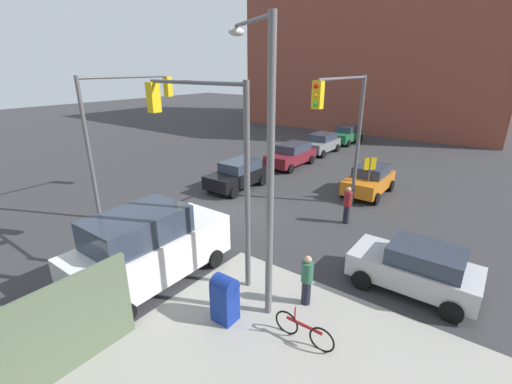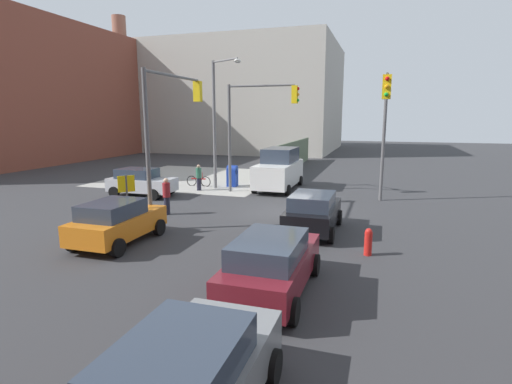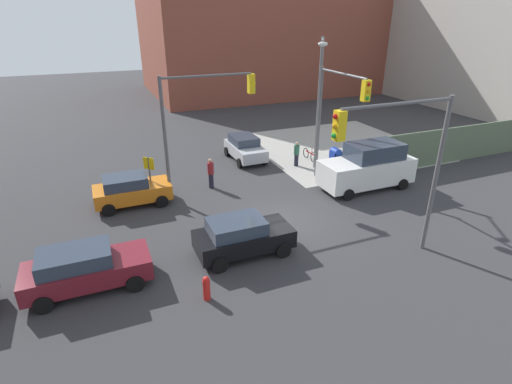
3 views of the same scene
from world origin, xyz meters
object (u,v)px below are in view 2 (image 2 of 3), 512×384
smokestack (123,85)px  traffic_signal_ne_corner (255,117)px  traffic_signal_nw_corner (170,117)px  traffic_signal_se_corner (385,117)px  hatchback_orange (117,221)px  mailbox_blue (232,175)px  pedestrian_crossing (167,196)px  sedan_silver (141,182)px  van_white_delivery (279,169)px  fire_hydrant (368,241)px  sedan_gray (187,382)px  pedestrian_waiting (199,177)px  coupe_maroon (272,263)px  sedan_black (313,212)px  street_lamp_corner (218,115)px  bicycle_leaning_on_fence (199,181)px

smokestack → traffic_signal_ne_corner: (-25.19, -27.13, -4.31)m
traffic_signal_nw_corner → smokestack: bearing=38.3°
traffic_signal_se_corner → hatchback_orange: 13.41m
mailbox_blue → pedestrian_crossing: bearing=178.6°
sedan_silver → van_white_delivery: bearing=-56.6°
pedestrian_crossing → traffic_signal_ne_corner: bearing=-75.4°
fire_hydrant → pedestrian_crossing: size_ratio=0.53×
fire_hydrant → traffic_signal_ne_corner: bearing=36.7°
smokestack → hatchback_orange: size_ratio=4.60×
sedan_gray → van_white_delivery: van_white_delivery is taller
smokestack → pedestrian_waiting: bearing=-137.3°
sedan_gray → pedestrian_waiting: bearing=25.2°
van_white_delivery → sedan_gray: bearing=-169.4°
traffic_signal_ne_corner → hatchback_orange: traffic_signal_ne_corner is taller
traffic_signal_se_corner → hatchback_orange: size_ratio=1.69×
coupe_maroon → sedan_black: size_ratio=1.10×
smokestack → traffic_signal_ne_corner: smokestack is taller
street_lamp_corner → van_white_delivery: bearing=-71.2°
traffic_signal_ne_corner → bicycle_leaning_on_fence: bearing=75.7°
street_lamp_corner → van_white_delivery: 5.18m
traffic_signal_nw_corner → sedan_black: 7.47m
smokestack → sedan_silver: size_ratio=4.65×
smokestack → coupe_maroon: (-38.55, -31.88, -8.03)m
coupe_maroon → sedan_silver: same height
mailbox_blue → sedan_gray: 21.20m
traffic_signal_nw_corner → traffic_signal_ne_corner: bearing=-13.0°
sedan_gray → pedestrian_waiting: pedestrian_waiting is taller
hatchback_orange → bicycle_leaning_on_fence: hatchback_orange is taller
fire_hydrant → pedestrian_waiting: (9.20, 10.70, 0.37)m
van_white_delivery → smokestack: bearing=50.3°
coupe_maroon → sedan_black: same height
smokestack → pedestrian_waiting: size_ratio=10.76×
traffic_signal_ne_corner → traffic_signal_se_corner: bearing=-104.8°
pedestrian_waiting → traffic_signal_ne_corner: bearing=107.5°
bicycle_leaning_on_fence → pedestrian_waiting: bearing=-153.5°
smokestack → traffic_signal_se_corner: 44.10m
traffic_signal_se_corner → sedan_gray: bearing=171.2°
coupe_maroon → pedestrian_waiting: 15.51m
traffic_signal_ne_corner → street_lamp_corner: (0.51, 2.61, 0.14)m
street_lamp_corner → smokestack: bearing=44.8°
traffic_signal_ne_corner → smokestack: bearing=47.1°
sedan_silver → fire_hydrant: bearing=-116.4°
traffic_signal_nw_corner → pedestrian_crossing: traffic_signal_nw_corner is taller
sedan_black → sedan_silver: bearing=68.2°
traffic_signal_se_corner → traffic_signal_ne_corner: size_ratio=1.00×
traffic_signal_nw_corner → fire_hydrant: bearing=-105.6°
coupe_maroon → fire_hydrant: bearing=-31.1°
traffic_signal_se_corner → bicycle_leaning_on_fence: 12.82m
mailbox_blue → sedan_gray: (-20.02, -6.97, 0.08)m
sedan_gray → pedestrian_crossing: pedestrian_crossing is taller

